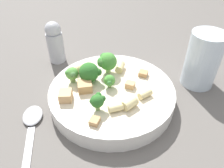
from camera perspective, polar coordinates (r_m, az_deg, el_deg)
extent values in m
plane|color=#5B5651|center=(0.45, 0.00, -4.32)|extent=(2.00, 2.00, 0.00)
cylinder|color=silver|center=(0.44, 0.00, -2.72)|extent=(0.24, 0.24, 0.03)
cylinder|color=beige|center=(0.43, 0.00, -1.35)|extent=(0.22, 0.22, 0.01)
torus|color=silver|center=(0.43, 0.00, -1.25)|extent=(0.24, 0.24, 0.00)
cylinder|color=#84AD60|center=(0.38, -3.81, -5.98)|extent=(0.01, 0.01, 0.01)
sphere|color=#2D6B28|center=(0.37, -3.90, -4.47)|extent=(0.02, 0.02, 0.02)
sphere|color=#2B5D27|center=(0.37, -5.09, -4.51)|extent=(0.01, 0.01, 0.01)
sphere|color=#286A25|center=(0.37, -3.53, -2.97)|extent=(0.01, 0.01, 0.01)
sphere|color=#2B6028|center=(0.37, -2.49, -3.82)|extent=(0.01, 0.01, 0.01)
cylinder|color=#84AD60|center=(0.44, -10.23, 1.24)|extent=(0.01, 0.01, 0.01)
sphere|color=#569942|center=(0.44, -10.44, 2.71)|extent=(0.03, 0.03, 0.03)
sphere|color=#4B8F3D|center=(0.43, -11.60, 2.86)|extent=(0.01, 0.01, 0.01)
sphere|color=#4F8243|center=(0.43, -10.15, 2.43)|extent=(0.01, 0.01, 0.01)
sphere|color=#4D9338|center=(0.44, -9.95, 3.55)|extent=(0.01, 0.01, 0.01)
cylinder|color=#84AD60|center=(0.44, -5.89, 1.20)|extent=(0.01, 0.01, 0.01)
sphere|color=#2D6B28|center=(0.43, -6.04, 3.04)|extent=(0.04, 0.04, 0.04)
sphere|color=#2F6226|center=(0.44, -6.11, 4.58)|extent=(0.02, 0.02, 0.02)
sphere|color=#295B23|center=(0.43, -4.07, 2.83)|extent=(0.02, 0.02, 0.02)
cylinder|color=#84AD60|center=(0.42, -0.66, -0.29)|extent=(0.01, 0.01, 0.01)
sphere|color=#478E38|center=(0.42, -0.67, 0.94)|extent=(0.02, 0.02, 0.02)
sphere|color=#4A8F39|center=(0.41, -0.17, 0.60)|extent=(0.01, 0.01, 0.01)
sphere|color=#3D7A35|center=(0.41, -1.16, 0.48)|extent=(0.01, 0.01, 0.01)
sphere|color=#478D31|center=(0.41, -1.43, 0.93)|extent=(0.01, 0.01, 0.01)
cylinder|color=#9EC175|center=(0.46, -1.02, 3.85)|extent=(0.01, 0.01, 0.02)
sphere|color=#478E38|center=(0.45, -1.05, 5.91)|extent=(0.04, 0.04, 0.04)
sphere|color=#3D8137|center=(0.45, -1.97, 6.94)|extent=(0.02, 0.02, 0.02)
sphere|color=#419338|center=(0.44, -2.88, 6.06)|extent=(0.02, 0.02, 0.02)
sphere|color=#498039|center=(0.44, -2.64, 5.59)|extent=(0.02, 0.02, 0.02)
cylinder|color=beige|center=(0.47, 2.14, 4.44)|extent=(0.03, 0.02, 0.02)
cylinder|color=beige|center=(0.38, 1.01, -6.23)|extent=(0.03, 0.03, 0.01)
cylinder|color=beige|center=(0.38, 4.65, -5.10)|extent=(0.03, 0.02, 0.02)
cylinder|color=beige|center=(0.41, 8.62, -2.64)|extent=(0.03, 0.02, 0.01)
cylinder|color=beige|center=(0.46, -9.10, 3.70)|extent=(0.03, 0.02, 0.02)
cube|color=tan|center=(0.42, 4.74, -0.26)|extent=(0.02, 0.02, 0.01)
cube|color=tan|center=(0.42, -7.11, -0.57)|extent=(0.04, 0.04, 0.02)
cube|color=tan|center=(0.36, -4.57, -9.61)|extent=(0.02, 0.02, 0.01)
cube|color=tan|center=(0.46, 8.17, 2.70)|extent=(0.02, 0.02, 0.01)
cube|color=tan|center=(0.40, -12.06, -3.01)|extent=(0.03, 0.03, 0.02)
cylinder|color=silver|center=(0.50, 22.58, 5.87)|extent=(0.07, 0.07, 0.12)
cylinder|color=silver|center=(0.51, 22.00, 3.88)|extent=(0.06, 0.06, 0.08)
cylinder|color=#B2B2B7|center=(0.56, -14.42, 9.22)|extent=(0.04, 0.04, 0.07)
sphere|color=#B7B7BC|center=(0.54, -15.23, 13.58)|extent=(0.04, 0.04, 0.04)
cube|color=silver|center=(0.39, -21.15, -16.43)|extent=(0.08, 0.09, 0.01)
ellipsoid|color=silver|center=(0.44, -20.01, -7.72)|extent=(0.06, 0.06, 0.01)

